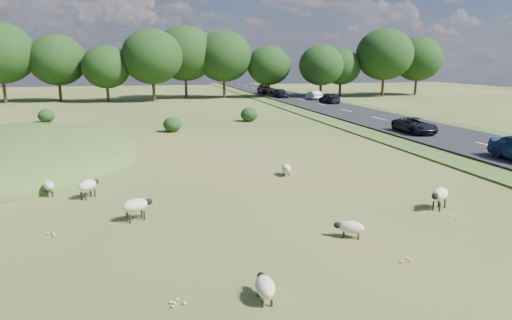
# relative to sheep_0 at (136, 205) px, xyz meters

# --- Properties ---
(ground) EXTENTS (160.00, 160.00, 0.00)m
(ground) POSITION_rel_sheep_0_xyz_m (4.05, 21.22, -0.62)
(ground) COLOR #33541A
(ground) RESTS_ON ground
(mound) EXTENTS (16.00, 20.00, 4.00)m
(mound) POSITION_rel_sheep_0_xyz_m (-7.95, 13.22, -0.62)
(mound) COLOR #33561E
(mound) RESTS_ON ground
(road) EXTENTS (8.00, 150.00, 0.25)m
(road) POSITION_rel_sheep_0_xyz_m (24.05, 31.22, -0.50)
(road) COLOR black
(road) RESTS_ON ground
(treeline) EXTENTS (96.28, 14.66, 11.70)m
(treeline) POSITION_rel_sheep_0_xyz_m (2.99, 56.65, 5.94)
(treeline) COLOR black
(treeline) RESTS_ON ground
(shrubs) EXTENTS (21.77, 11.13, 1.44)m
(shrubs) POSITION_rel_sheep_0_xyz_m (2.22, 27.70, 0.06)
(shrubs) COLOR black
(shrubs) RESTS_ON ground
(sheep_0) EXTENTS (1.28, 0.90, 0.89)m
(sheep_0) POSITION_rel_sheep_0_xyz_m (0.00, 0.00, 0.00)
(sheep_0) COLOR beige
(sheep_0) RESTS_ON ground
(sheep_1) EXTENTS (0.69, 1.04, 0.72)m
(sheep_1) POSITION_rel_sheep_0_xyz_m (-3.95, 4.38, -0.12)
(sheep_1) COLOR beige
(sheep_1) RESTS_ON ground
(sheep_2) EXTENTS (1.01, 1.17, 0.86)m
(sheep_2) POSITION_rel_sheep_0_xyz_m (-2.15, 3.58, -0.02)
(sheep_2) COLOR beige
(sheep_2) RESTS_ON ground
(sheep_3) EXTENTS (0.55, 1.14, 0.65)m
(sheep_3) POSITION_rel_sheep_0_xyz_m (3.30, -7.05, -0.21)
(sheep_3) COLOR beige
(sheep_3) RESTS_ON ground
(sheep_4) EXTENTS (0.58, 1.11, 0.63)m
(sheep_4) POSITION_rel_sheep_0_xyz_m (7.80, 5.46, -0.22)
(sheep_4) COLOR beige
(sheep_4) RESTS_ON ground
(sheep_5) EXTENTS (1.09, 0.82, 0.61)m
(sheep_5) POSITION_rel_sheep_0_xyz_m (7.32, -3.59, -0.23)
(sheep_5) COLOR beige
(sheep_5) RESTS_ON ground
(sheep_6) EXTENTS (1.27, 1.07, 0.93)m
(sheep_6) POSITION_rel_sheep_0_xyz_m (12.28, -1.57, 0.03)
(sheep_6) COLOR beige
(sheep_6) RESTS_ON ground
(car_0) EXTENTS (2.47, 5.37, 1.49)m
(car_0) POSITION_rel_sheep_0_xyz_m (22.15, 63.02, 0.38)
(car_0) COLOR black
(car_0) RESTS_ON road
(car_2) EXTENTS (1.83, 4.49, 1.30)m
(car_2) POSITION_rel_sheep_0_xyz_m (25.95, 42.89, 0.28)
(car_2) COLOR black
(car_2) RESTS_ON road
(car_3) EXTENTS (1.39, 3.98, 1.31)m
(car_3) POSITION_rel_sheep_0_xyz_m (25.95, 49.15, 0.29)
(car_3) COLOR white
(car_3) RESTS_ON road
(car_5) EXTENTS (2.06, 4.47, 1.24)m
(car_5) POSITION_rel_sheep_0_xyz_m (22.15, 15.76, 0.25)
(car_5) COLOR black
(car_5) RESTS_ON road
(car_6) EXTENTS (1.76, 4.32, 1.25)m
(car_6) POSITION_rel_sheep_0_xyz_m (25.95, 79.13, 0.26)
(car_6) COLOR maroon
(car_6) RESTS_ON road
(car_7) EXTENTS (1.69, 4.19, 1.43)m
(car_7) POSITION_rel_sheep_0_xyz_m (22.15, 54.28, 0.34)
(car_7) COLOR black
(car_7) RESTS_ON road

